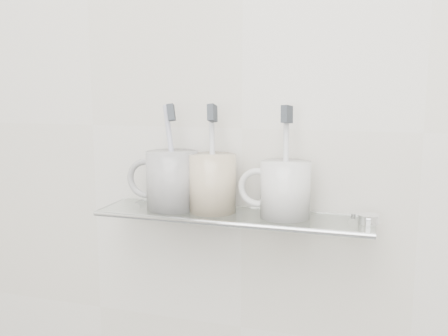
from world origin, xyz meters
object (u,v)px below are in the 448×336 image
at_px(mug_center, 213,183).
at_px(mug_right, 285,189).
at_px(mug_left, 172,180).
at_px(shelf_glass, 233,216).

relative_size(mug_center, mug_right, 1.07).
bearing_deg(mug_center, mug_left, -158.23).
height_order(shelf_glass, mug_right, mug_right).
height_order(mug_center, mug_right, mug_center).
bearing_deg(mug_left, mug_center, -5.59).
bearing_deg(shelf_glass, mug_left, 177.60).
relative_size(mug_left, mug_right, 1.10).
height_order(shelf_glass, mug_center, mug_center).
xyz_separation_m(shelf_glass, mug_right, (0.09, 0.00, 0.05)).
distance_m(shelf_glass, mug_left, 0.13).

